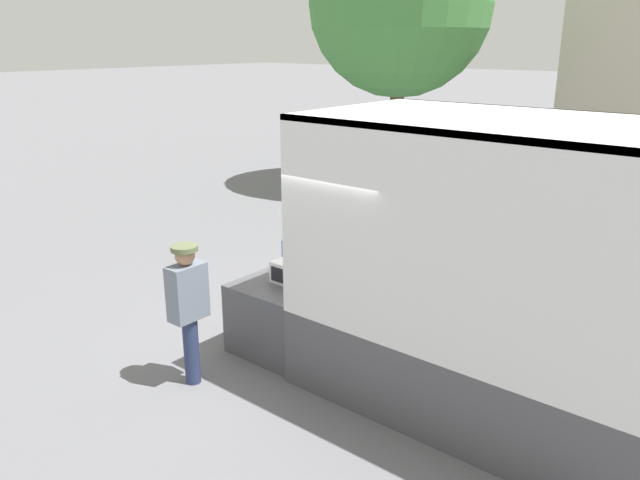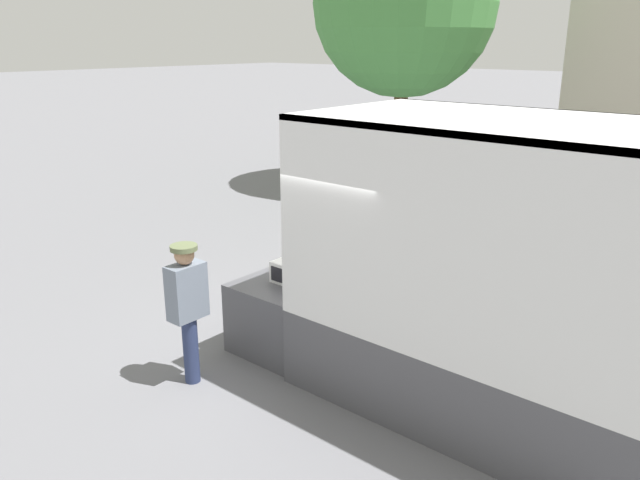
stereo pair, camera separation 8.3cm
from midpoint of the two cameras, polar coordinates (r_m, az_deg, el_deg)
ground_plane at (r=8.37m, az=2.01°, el=-9.64°), size 160.00×160.00×0.00m
tailgate_deck at (r=8.50m, az=-0.98°, el=-5.78°), size 1.13×2.22×0.92m
microwave at (r=7.88m, az=-2.67°, el=-3.06°), size 0.55×0.36×0.28m
portable_generator at (r=8.51m, az=1.85°, el=-0.98°), size 0.60×0.47×0.53m
orange_bucket at (r=8.52m, az=-2.82°, el=-1.11°), size 0.29×0.29×0.37m
worker_person at (r=7.27m, az=-12.30°, el=-5.43°), size 0.31×0.44×1.70m
street_tree at (r=16.84m, az=7.21°, el=20.61°), size 4.63×4.63×7.05m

